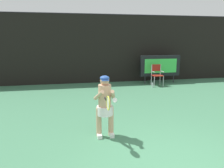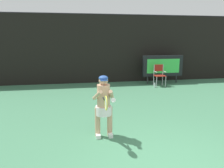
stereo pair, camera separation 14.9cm
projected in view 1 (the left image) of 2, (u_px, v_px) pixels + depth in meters
name	position (u px, v px, depth m)	size (l,w,h in m)	color
backdrop_screen	(103.00, 49.00, 11.64)	(18.00, 0.12, 3.66)	black
scoreboard	(160.00, 66.00, 11.57)	(2.20, 0.21, 1.50)	black
umpire_chair	(157.00, 74.00, 10.99)	(0.52, 0.44, 1.08)	#B7B7BC
water_bottle	(152.00, 85.00, 10.68)	(0.07, 0.07, 0.27)	silver
tennis_player	(105.00, 104.00, 5.18)	(0.53, 0.61, 1.52)	white
tennis_racket	(108.00, 103.00, 4.56)	(0.03, 0.60, 0.31)	black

